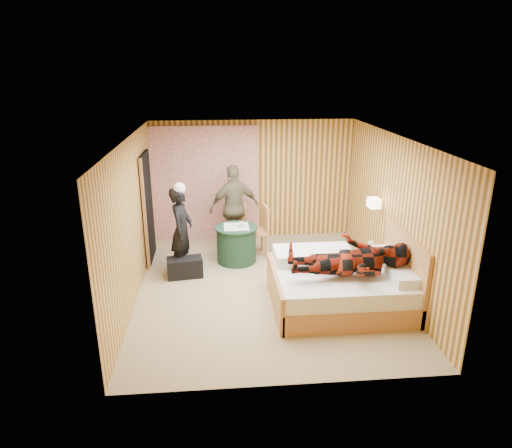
{
  "coord_description": "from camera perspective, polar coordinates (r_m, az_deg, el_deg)",
  "views": [
    {
      "loc": [
        -0.78,
        -6.87,
        3.53
      ],
      "look_at": [
        -0.14,
        0.24,
        1.05
      ],
      "focal_mm": 32.0,
      "sensor_mm": 36.0,
      "label": 1
    }
  ],
  "objects": [
    {
      "name": "bed",
      "position": [
        7.23,
        10.74,
        -7.48
      ],
      "size": [
        2.1,
        1.65,
        1.14
      ],
      "color": "tan",
      "rests_on": "floor"
    },
    {
      "name": "curtain",
      "position": [
        9.59,
        -6.34,
        4.97
      ],
      "size": [
        2.2,
        0.08,
        2.4
      ],
      "primitive_type": "cube",
      "color": "beige",
      "rests_on": "floor"
    },
    {
      "name": "wall_lamp",
      "position": [
        8.11,
        14.55,
        2.58
      ],
      "size": [
        0.26,
        0.24,
        0.16
      ],
      "color": "gold",
      "rests_on": "wall_right"
    },
    {
      "name": "cup_nightstand",
      "position": [
        8.2,
        14.16,
        -2.45
      ],
      "size": [
        0.12,
        0.12,
        0.09
      ],
      "primitive_type": "imported",
      "rotation": [
        0.0,
        0.0,
        -0.23
      ],
      "color": "white",
      "rests_on": "nightstand"
    },
    {
      "name": "wall_back",
      "position": [
        9.67,
        -0.38,
        5.52
      ],
      "size": [
        4.2,
        0.02,
        2.5
      ],
      "primitive_type": "cube",
      "color": "#EFBD5B",
      "rests_on": "floor"
    },
    {
      "name": "chair_far",
      "position": [
        9.15,
        -2.57,
        0.06
      ],
      "size": [
        0.49,
        0.49,
        0.93
      ],
      "rotation": [
        0.0,
        0.0,
        -0.17
      ],
      "color": "tan",
      "rests_on": "floor"
    },
    {
      "name": "woman_standing",
      "position": [
        8.15,
        -9.28,
        -0.77
      ],
      "size": [
        0.49,
        0.64,
        1.57
      ],
      "primitive_type": "imported",
      "rotation": [
        0.0,
        0.0,
        1.35
      ],
      "color": "black",
      "rests_on": "floor"
    },
    {
      "name": "man_on_bed",
      "position": [
        6.76,
        11.84,
        -3.24
      ],
      "size": [
        0.86,
        0.67,
        1.77
      ],
      "primitive_type": "imported",
      "rotation": [
        0.0,
        1.57,
        0.0
      ],
      "color": "maroon",
      "rests_on": "bed"
    },
    {
      "name": "duffel_bag",
      "position": [
        8.16,
        -8.88,
        -5.38
      ],
      "size": [
        0.65,
        0.41,
        0.35
      ],
      "primitive_type": "cube",
      "rotation": [
        0.0,
        0.0,
        0.14
      ],
      "color": "black",
      "rests_on": "floor"
    },
    {
      "name": "book_upper",
      "position": [
        8.05,
        14.56,
        -3.02
      ],
      "size": [
        0.18,
        0.23,
        0.02
      ],
      "primitive_type": "imported",
      "rotation": [
        0.0,
        0.0,
        0.06
      ],
      "color": "white",
      "rests_on": "nightstand"
    },
    {
      "name": "round_table",
      "position": [
        8.62,
        -2.45,
        -2.48
      ],
      "size": [
        0.79,
        0.79,
        0.7
      ],
      "color": "#1D402D",
      "rests_on": "floor"
    },
    {
      "name": "ceiling",
      "position": [
        6.99,
        1.33,
        10.68
      ],
      "size": [
        4.2,
        5.0,
        0.01
      ],
      "primitive_type": "cube",
      "color": "white",
      "rests_on": "wall_back"
    },
    {
      "name": "sneaker_right",
      "position": [
        8.67,
        -1.56,
        -4.4
      ],
      "size": [
        0.31,
        0.18,
        0.13
      ],
      "primitive_type": "cube",
      "rotation": [
        0.0,
        0.0,
        0.21
      ],
      "color": "white",
      "rests_on": "floor"
    },
    {
      "name": "chair_near",
      "position": [
        8.83,
        0.46,
        -0.36
      ],
      "size": [
        0.51,
        0.51,
        1.0
      ],
      "rotation": [
        0.0,
        0.0,
        -1.44
      ],
      "color": "tan",
      "rests_on": "floor"
    },
    {
      "name": "book_lower",
      "position": [
        8.06,
        14.55,
        -3.15
      ],
      "size": [
        0.17,
        0.22,
        0.02
      ],
      "primitive_type": "imported",
      "rotation": [
        0.0,
        0.0,
        0.0
      ],
      "color": "white",
      "rests_on": "nightstand"
    },
    {
      "name": "nightstand",
      "position": [
        8.2,
        14.27,
        -4.79
      ],
      "size": [
        0.42,
        0.56,
        0.54
      ],
      "color": "tan",
      "rests_on": "floor"
    },
    {
      "name": "cup_table",
      "position": [
        8.44,
        -1.79,
        -0.08
      ],
      "size": [
        0.16,
        0.16,
        0.1
      ],
      "primitive_type": "imported",
      "rotation": [
        0.0,
        0.0,
        -0.41
      ],
      "color": "white",
      "rests_on": "round_table"
    },
    {
      "name": "man_at_table",
      "position": [
        9.07,
        -2.7,
        2.04
      ],
      "size": [
        1.09,
        0.67,
        1.72
      ],
      "primitive_type": "imported",
      "rotation": [
        0.0,
        0.0,
        3.4
      ],
      "color": "brown",
      "rests_on": "floor"
    },
    {
      "name": "doorway",
      "position": [
        8.73,
        -13.37,
        1.96
      ],
      "size": [
        0.06,
        0.9,
        2.05
      ],
      "primitive_type": "cube",
      "color": "black",
      "rests_on": "floor"
    },
    {
      "name": "wall_left",
      "position": [
        7.35,
        -15.23,
        0.41
      ],
      "size": [
        0.02,
        5.0,
        2.5
      ],
      "primitive_type": "cube",
      "color": "#EFBD5B",
      "rests_on": "floor"
    },
    {
      "name": "floor",
      "position": [
        7.76,
        1.19,
        -7.9
      ],
      "size": [
        4.2,
        5.0,
        0.01
      ],
      "primitive_type": "cube",
      "color": "tan",
      "rests_on": "ground"
    },
    {
      "name": "wall_right",
      "position": [
        7.79,
        16.81,
        1.29
      ],
      "size": [
        0.02,
        5.0,
        2.5
      ],
      "primitive_type": "cube",
      "color": "#EFBD5B",
      "rests_on": "floor"
    },
    {
      "name": "sneaker_left",
      "position": [
        8.72,
        -2.78,
        -4.29
      ],
      "size": [
        0.29,
        0.13,
        0.13
      ],
      "primitive_type": "cube",
      "rotation": [
        0.0,
        0.0,
        0.04
      ],
      "color": "white",
      "rests_on": "floor"
    }
  ]
}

